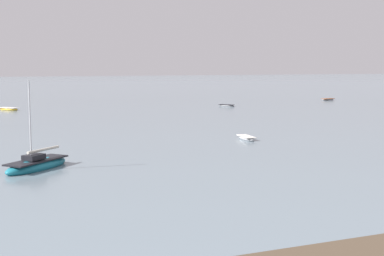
{
  "coord_description": "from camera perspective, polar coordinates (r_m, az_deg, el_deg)",
  "views": [
    {
      "loc": [
        -44.31,
        -32.83,
        9.01
      ],
      "look_at": [
        -17.46,
        32.67,
        0.63
      ],
      "focal_mm": 50.03,
      "sensor_mm": 36.0,
      "label": 1
    }
  ],
  "objects": [
    {
      "name": "rowboat_moored_4",
      "position": [
        113.19,
        -18.96,
        1.92
      ],
      "size": [
        4.18,
        4.58,
        0.73
      ],
      "rotation": [
        0.0,
        0.0,
        2.26
      ],
      "color": "gold",
      "rests_on": "ground"
    },
    {
      "name": "rowboat_moored_1",
      "position": [
        65.23,
        5.82,
        -1.08
      ],
      "size": [
        1.62,
        3.85,
        0.59
      ],
      "rotation": [
        0.0,
        0.0,
        4.62
      ],
      "color": "gray",
      "rests_on": "ground"
    },
    {
      "name": "rowboat_moored_8",
      "position": [
        117.0,
        3.71,
        2.4
      ],
      "size": [
        3.25,
        3.69,
        0.58
      ],
      "rotation": [
        0.0,
        0.0,
        5.37
      ],
      "color": "gray",
      "rests_on": "ground"
    },
    {
      "name": "rowboat_moored_5",
      "position": [
        141.14,
        14.29,
        2.95
      ],
      "size": [
        4.48,
        2.59,
        0.67
      ],
      "rotation": [
        0.0,
        0.0,
        0.29
      ],
      "color": "gray",
      "rests_on": "ground"
    },
    {
      "name": "sailboat_moored_1",
      "position": [
        48.55,
        -16.22,
        -3.8
      ],
      "size": [
        6.84,
        6.58,
        8.12
      ],
      "rotation": [
        0.0,
        0.0,
        3.89
      ],
      "color": "#197084",
      "rests_on": "ground"
    }
  ]
}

